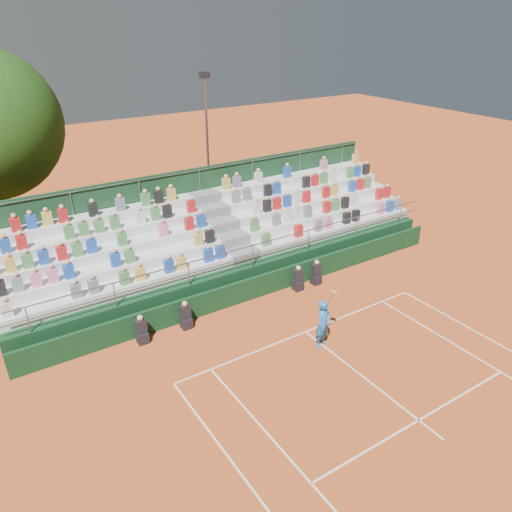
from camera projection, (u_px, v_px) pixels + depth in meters
ground at (306, 332)px, 19.09m from camera, size 90.00×90.00×0.00m
courtside_wall at (260, 286)px, 21.28m from camera, size 20.00×0.15×1.00m
line_officials at (242, 299)px, 20.37m from camera, size 8.60×0.40×1.19m
grandstand at (222, 247)px, 23.46m from camera, size 20.00×5.20×4.40m
tennis_player at (323, 324)px, 17.91m from camera, size 0.93×0.64×2.22m
floodlight_mast at (207, 132)px, 29.10m from camera, size 0.60×0.25×8.06m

